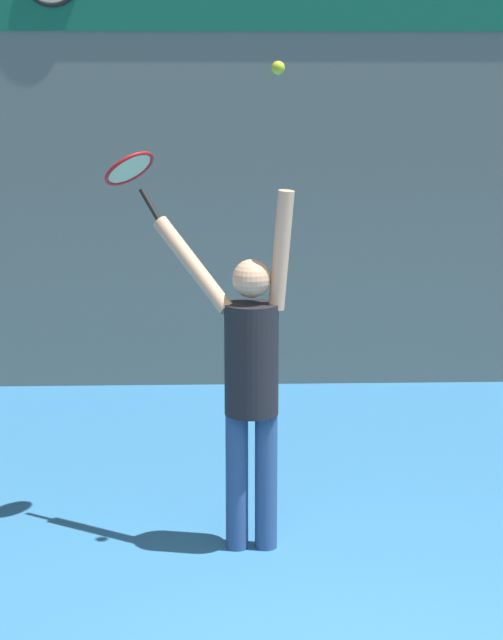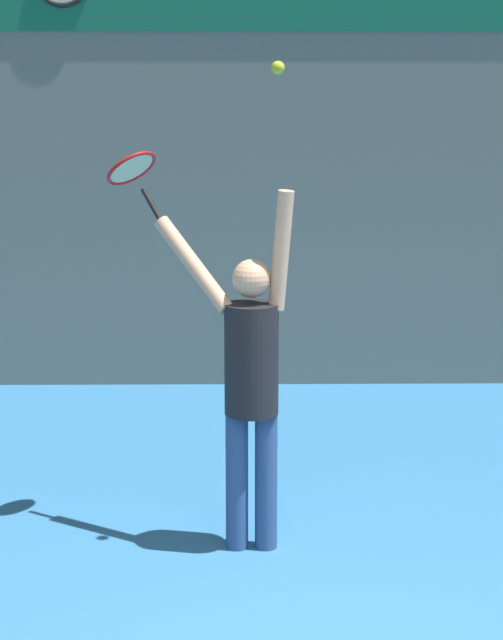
% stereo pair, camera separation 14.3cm
% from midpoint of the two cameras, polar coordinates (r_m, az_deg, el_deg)
% --- Properties ---
extents(back_wall, '(18.00, 0.10, 5.00)m').
position_cam_midpoint_polar(back_wall, '(9.96, 1.31, 10.92)').
color(back_wall, slate).
rests_on(back_wall, ground_plane).
extents(tennis_player, '(0.82, 0.52, 2.10)m').
position_cam_midpoint_polar(tennis_player, '(6.56, -0.70, -2.65)').
color(tennis_player, '#2D4C7F').
rests_on(tennis_player, ground_plane).
extents(tennis_racket, '(0.41, 0.41, 0.41)m').
position_cam_midpoint_polar(tennis_racket, '(6.84, -6.55, 7.26)').
color(tennis_racket, black).
extents(tennis_ball, '(0.07, 0.07, 0.07)m').
position_cam_midpoint_polar(tennis_ball, '(6.26, 0.66, 12.32)').
color(tennis_ball, '#CCDB2D').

